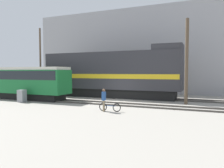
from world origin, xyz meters
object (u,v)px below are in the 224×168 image
at_px(utility_pole_center, 187,62).
at_px(signal_box, 22,96).
at_px(freight_locomotive, 111,74).
at_px(bicycle, 110,107).
at_px(utility_pole_left, 40,63).
at_px(streetcar, 28,81).
at_px(person, 104,98).

relative_size(utility_pole_center, signal_box, 6.45).
bearing_deg(freight_locomotive, bicycle, -67.61).
bearing_deg(utility_pole_left, streetcar, -79.04).
distance_m(bicycle, person, 0.85).
height_order(person, signal_box, person).
distance_m(streetcar, bicycle, 11.67).
bearing_deg(freight_locomotive, streetcar, -144.76).
height_order(streetcar, utility_pole_left, utility_pole_left).
xyz_separation_m(bicycle, person, (-0.41, -0.18, 0.72)).
height_order(utility_pole_left, utility_pole_center, utility_pole_left).
bearing_deg(streetcar, signal_box, -59.85).
distance_m(person, utility_pole_left, 13.10).
relative_size(freight_locomotive, bicycle, 9.50).
height_order(freight_locomotive, streetcar, freight_locomotive).
relative_size(freight_locomotive, person, 9.56).
relative_size(bicycle, signal_box, 1.43).
distance_m(streetcar, utility_pole_center, 16.39).
xyz_separation_m(freight_locomotive, person, (3.13, -8.77, -1.69)).
height_order(bicycle, signal_box, signal_box).
bearing_deg(bicycle, utility_pole_left, 152.90).
bearing_deg(utility_pole_center, streetcar, -170.59).
xyz_separation_m(streetcar, bicycle, (11.08, -3.27, -1.66)).
relative_size(freight_locomotive, utility_pole_left, 2.00).
relative_size(person, signal_box, 1.41).
bearing_deg(person, utility_pole_center, 48.53).
relative_size(freight_locomotive, streetcar, 1.68).
xyz_separation_m(freight_locomotive, utility_pole_center, (8.53, -2.66, 1.15)).
xyz_separation_m(streetcar, utility_pole_left, (-0.52, 2.66, 2.09)).
relative_size(bicycle, person, 1.01).
bearing_deg(signal_box, freight_locomotive, 48.82).
xyz_separation_m(utility_pole_left, signal_box, (1.66, -4.64, -3.46)).
bearing_deg(utility_pole_center, utility_pole_left, 180.00).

